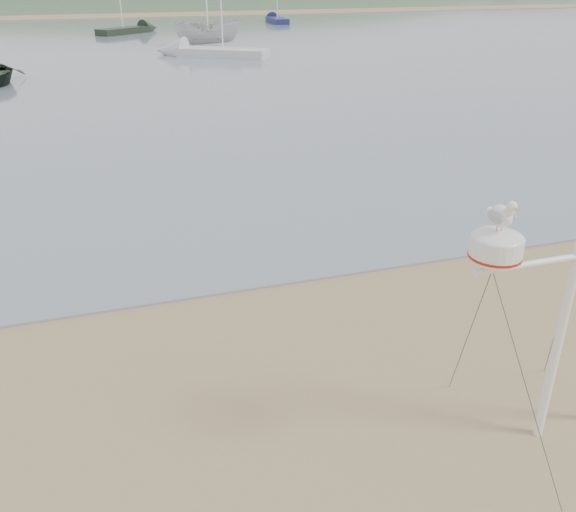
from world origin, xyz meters
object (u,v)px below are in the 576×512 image
object	(u,v)px
sailboat_white_near	(194,51)
sailboat_blue_far	(274,19)
mast_rig	(555,353)
boat_white	(207,10)
sailboat_dark_mid	(137,29)

from	to	relation	value
sailboat_white_near	sailboat_blue_far	xyz separation A→B (m)	(11.98, 22.63, 0.00)
mast_rig	boat_white	bearing A→B (deg)	84.39
boat_white	sailboat_white_near	xyz separation A→B (m)	(-1.89, -4.89, -2.05)
boat_white	sailboat_blue_far	bearing A→B (deg)	-17.05
sailboat_blue_far	sailboat_white_near	bearing A→B (deg)	-117.89
sailboat_blue_far	sailboat_dark_mid	xyz separation A→B (m)	(-13.95, -6.51, -0.00)
sailboat_blue_far	sailboat_dark_mid	bearing A→B (deg)	-154.98
mast_rig	sailboat_blue_far	xyz separation A→B (m)	(14.01, 57.66, -0.91)
sailboat_white_near	mast_rig	bearing A→B (deg)	-93.32
sailboat_white_near	sailboat_blue_far	distance (m)	25.60
sailboat_white_near	sailboat_blue_far	world-z (taller)	sailboat_white_near
mast_rig	sailboat_dark_mid	size ratio (longest dim) A/B	0.83
mast_rig	sailboat_white_near	size ratio (longest dim) A/B	0.70
sailboat_dark_mid	boat_white	bearing A→B (deg)	-70.99
mast_rig	sailboat_dark_mid	bearing A→B (deg)	89.94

